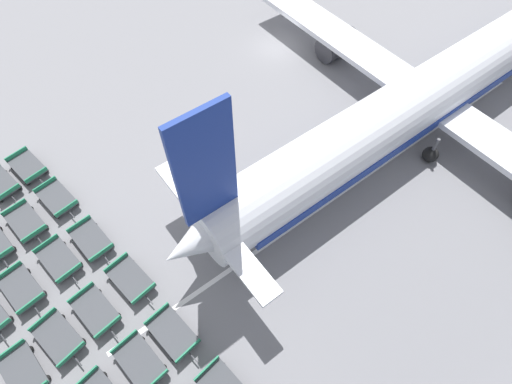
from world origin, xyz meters
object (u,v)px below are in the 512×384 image
baggage_dolly_row_far_col_c (91,240)px  baggage_dolly_row_mid_b_col_a (0,183)px  baggage_dolly_row_near_col_d (23,373)px  baggage_dolly_row_far_col_b (57,198)px  baggage_dolly_row_mid_b_col_e (140,362)px  airplane (443,85)px  baggage_dolly_row_mid_b_col_d (96,311)px  baggage_dolly_row_mid_a_col_c (21,289)px  baggage_dolly_row_far_col_e (173,333)px  baggage_dolly_row_mid_a_col_d (58,338)px  baggage_dolly_row_mid_b_col_b (26,222)px  baggage_dolly_row_far_col_d (131,279)px  baggage_dolly_row_mid_b_col_c (59,260)px  baggage_dolly_row_far_col_a (28,167)px

baggage_dolly_row_far_col_c → baggage_dolly_row_mid_b_col_a: bearing=-158.7°
baggage_dolly_row_near_col_d → baggage_dolly_row_far_col_b: size_ratio=0.99×
baggage_dolly_row_mid_b_col_e → baggage_dolly_row_far_col_b: same height
airplane → baggage_dolly_row_mid_b_col_d: (-1.47, -27.78, -2.57)m
baggage_dolly_row_mid_a_col_c → baggage_dolly_row_mid_b_col_a: (-8.39, 1.49, 0.00)m
baggage_dolly_row_far_col_e → baggage_dolly_row_mid_a_col_d: bearing=-125.7°
baggage_dolly_row_mid_b_col_a → baggage_dolly_row_far_col_b: (3.61, 2.62, 0.00)m
baggage_dolly_row_far_col_b → baggage_dolly_row_far_col_c: size_ratio=1.01×
baggage_dolly_row_mid_b_col_e → baggage_dolly_row_far_col_e: bearing=96.2°
baggage_dolly_row_mid_b_col_b → baggage_dolly_row_far_col_d: size_ratio=1.00×
baggage_dolly_row_mid_b_col_c → baggage_dolly_row_far_col_c: same height
baggage_dolly_row_mid_b_col_b → baggage_dolly_row_mid_b_col_c: 3.89m
baggage_dolly_row_near_col_d → baggage_dolly_row_mid_b_col_e: 6.01m
baggage_dolly_row_near_col_d → baggage_dolly_row_mid_b_col_d: 4.42m
baggage_dolly_row_far_col_a → airplane: bearing=62.7°
baggage_dolly_row_mid_b_col_b → baggage_dolly_row_far_col_e: bearing=18.0°
baggage_dolly_row_mid_a_col_c → baggage_dolly_row_far_col_c: 4.60m
baggage_dolly_row_mid_b_col_c → baggage_dolly_row_far_col_e: 8.61m
baggage_dolly_row_mid_b_col_a → baggage_dolly_row_far_col_b: bearing=36.0°
baggage_dolly_row_far_col_a → baggage_dolly_row_mid_b_col_a: bearing=-82.5°
baggage_dolly_row_mid_b_col_c → baggage_dolly_row_far_col_c: bearing=91.5°
baggage_dolly_row_mid_a_col_d → baggage_dolly_row_mid_b_col_b: bearing=171.9°
baggage_dolly_row_far_col_c → baggage_dolly_row_far_col_d: same height
baggage_dolly_row_far_col_c → baggage_dolly_row_mid_a_col_d: bearing=-41.7°
baggage_dolly_row_mid_b_col_c → airplane: bearing=78.5°
baggage_dolly_row_mid_a_col_c → baggage_dolly_row_far_col_e: (7.59, 5.63, 0.00)m
baggage_dolly_row_mid_b_col_a → baggage_dolly_row_far_col_a: (-0.27, 2.04, 0.00)m
airplane → baggage_dolly_row_near_col_d: airplane is taller
baggage_dolly_row_mid_a_col_c → baggage_dolly_row_mid_b_col_b: bearing=157.1°
baggage_dolly_row_mid_a_col_c → baggage_dolly_row_far_col_a: bearing=157.8°
baggage_dolly_row_far_col_b → baggage_dolly_row_mid_a_col_d: bearing=-21.8°
baggage_dolly_row_mid_b_col_b → baggage_dolly_row_mid_b_col_c: same height
baggage_dolly_row_mid_b_col_a → baggage_dolly_row_mid_b_col_e: (16.22, 2.01, 0.00)m
baggage_dolly_row_mid_b_col_a → baggage_dolly_row_mid_b_col_c: size_ratio=1.00×
airplane → baggage_dolly_row_mid_a_col_d: airplane is taller
baggage_dolly_row_far_col_c → baggage_dolly_row_far_col_d: bearing=10.4°
baggage_dolly_row_mid_b_col_b → baggage_dolly_row_mid_b_col_e: same height
baggage_dolly_row_far_col_e → airplane: bearing=95.2°
baggage_dolly_row_near_col_d → baggage_dolly_row_mid_a_col_d: (-0.54, 2.14, 0.00)m
baggage_dolly_row_near_col_d → baggage_dolly_row_far_col_a: bearing=159.0°
baggage_dolly_row_mid_b_col_b → baggage_dolly_row_far_col_a: 4.74m
baggage_dolly_row_mid_b_col_c → baggage_dolly_row_far_col_e: size_ratio=1.00×
baggage_dolly_row_far_col_c → baggage_dolly_row_far_col_e: same height
baggage_dolly_row_near_col_d → baggage_dolly_row_mid_b_col_e: (3.29, 5.03, 0.00)m
baggage_dolly_row_mid_a_col_d → baggage_dolly_row_far_col_c: same height
baggage_dolly_row_mid_b_col_d → baggage_dolly_row_mid_b_col_b: bearing=-172.6°
airplane → baggage_dolly_row_far_col_a: bearing=-117.3°
baggage_dolly_row_mid_b_col_d → baggage_dolly_row_far_col_e: same height
baggage_dolly_row_mid_a_col_d → baggage_dolly_row_mid_b_col_b: 8.32m
airplane → baggage_dolly_row_far_col_b: bearing=-110.9°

